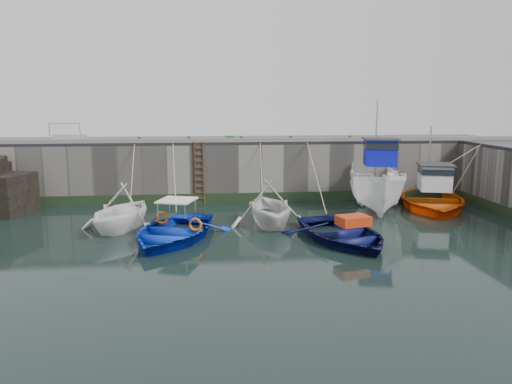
{
  "coord_description": "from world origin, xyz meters",
  "views": [
    {
      "loc": [
        -1.68,
        -15.68,
        5.15
      ],
      "look_at": [
        0.57,
        6.28,
        1.2
      ],
      "focal_mm": 35.0,
      "sensor_mm": 36.0,
      "label": 1
    }
  ],
  "objects": [
    {
      "name": "boat_near_white_rope",
      "position": [
        -5.17,
        8.66,
        0.0
      ],
      "size": [
        0.04,
        3.73,
        3.1
      ],
      "primitive_type": null,
      "color": "tan",
      "rests_on": "ground"
    },
    {
      "name": "boat_near_blue_rope",
      "position": [
        -2.97,
        7.81,
        0.0
      ],
      "size": [
        0.04,
        5.09,
        3.1
      ],
      "primitive_type": null,
      "color": "tan",
      "rests_on": "ground"
    },
    {
      "name": "boat_near_blue",
      "position": [
        -2.97,
        3.13,
        0.0
      ],
      "size": [
        5.39,
        6.4,
        1.13
      ],
      "primitive_type": "imported",
      "rotation": [
        0.0,
        0.0,
        -0.31
      ],
      "color": "#0D32C4",
      "rests_on": "ground"
    },
    {
      "name": "boat_far_orange",
      "position": [
        9.49,
        7.67,
        0.43
      ],
      "size": [
        6.16,
        7.45,
        4.34
      ],
      "rotation": [
        0.0,
        0.0,
        -0.27
      ],
      "color": "#FA5D0D",
      "rests_on": "ground"
    },
    {
      "name": "bollard_a",
      "position": [
        -5.0,
        10.25,
        3.3
      ],
      "size": [
        0.18,
        0.18,
        0.28
      ],
      "primitive_type": "cylinder",
      "color": "#3F1E0F",
      "rests_on": "road_back"
    },
    {
      "name": "kerb_back",
      "position": [
        0.0,
        10.15,
        3.26
      ],
      "size": [
        30.0,
        0.3,
        0.2
      ],
      "primitive_type": "cube",
      "color": "slate",
      "rests_on": "road_back"
    },
    {
      "name": "boat_near_white",
      "position": [
        -5.17,
        4.82,
        0.0
      ],
      "size": [
        4.82,
        5.17,
        2.21
      ],
      "primitive_type": "imported",
      "rotation": [
        0.0,
        0.0,
        -0.35
      ],
      "color": "white",
      "rests_on": "ground"
    },
    {
      "name": "boat_near_navy",
      "position": [
        3.42,
        2.18,
        0.0
      ],
      "size": [
        4.85,
        5.98,
        1.09
      ],
      "primitive_type": "imported",
      "rotation": [
        0.0,
        0.0,
        0.23
      ],
      "color": "#0A0E3F",
      "rests_on": "ground"
    },
    {
      "name": "ground",
      "position": [
        0.0,
        0.0,
        0.0
      ],
      "size": [
        120.0,
        120.0,
        0.0
      ],
      "primitive_type": "plane",
      "color": "black",
      "rests_on": "ground"
    },
    {
      "name": "ladder",
      "position": [
        -2.0,
        9.91,
        1.59
      ],
      "size": [
        0.51,
        0.08,
        3.2
      ],
      "color": "#3F1E0F",
      "rests_on": "ground"
    },
    {
      "name": "boat_near_navy_rope",
      "position": [
        3.42,
        7.34,
        0.0
      ],
      "size": [
        0.04,
        5.92,
        3.1
      ],
      "primitive_type": null,
      "color": "tan",
      "rests_on": "ground"
    },
    {
      "name": "bollard_d",
      "position": [
        2.8,
        10.25,
        3.3
      ],
      "size": [
        0.18,
        0.18,
        0.28
      ],
      "primitive_type": "cylinder",
      "color": "#3F1E0F",
      "rests_on": "road_back"
    },
    {
      "name": "railing",
      "position": [
        -8.75,
        11.25,
        3.36
      ],
      "size": [
        1.6,
        1.05,
        1.0
      ],
      "color": "#A5A8AD",
      "rests_on": "road_back"
    },
    {
      "name": "bollard_b",
      "position": [
        -2.5,
        10.25,
        3.3
      ],
      "size": [
        0.18,
        0.18,
        0.28
      ],
      "primitive_type": "cylinder",
      "color": "#3F1E0F",
      "rests_on": "road_back"
    },
    {
      "name": "algae_back",
      "position": [
        0.0,
        9.96,
        0.25
      ],
      "size": [
        30.0,
        0.08,
        0.5
      ],
      "primitive_type": "cube",
      "color": "black",
      "rests_on": "ground"
    },
    {
      "name": "road_back",
      "position": [
        0.0,
        12.5,
        3.08
      ],
      "size": [
        30.0,
        5.0,
        0.16
      ],
      "primitive_type": "cube",
      "color": "black",
      "rests_on": "quay_back"
    },
    {
      "name": "bollard_e",
      "position": [
        6.0,
        10.25,
        3.3
      ],
      "size": [
        0.18,
        0.18,
        0.28
      ],
      "primitive_type": "cylinder",
      "color": "#3F1E0F",
      "rests_on": "road_back"
    },
    {
      "name": "fish_crate",
      "position": [
        -0.32,
        10.84,
        3.3
      ],
      "size": [
        0.64,
        0.55,
        0.28
      ],
      "primitive_type": "cube",
      "rotation": [
        0.0,
        0.0,
        -0.36
      ],
      "color": "green",
      "rests_on": "road_back"
    },
    {
      "name": "quay_back",
      "position": [
        0.0,
        12.5,
        1.5
      ],
      "size": [
        30.0,
        5.0,
        3.0
      ],
      "primitive_type": "cube",
      "color": "slate",
      "rests_on": "ground"
    },
    {
      "name": "boat_far_white",
      "position": [
        6.66,
        7.64,
        1.09
      ],
      "size": [
        3.93,
        7.1,
        5.59
      ],
      "rotation": [
        0.0,
        0.0,
        -0.22
      ],
      "color": "white",
      "rests_on": "ground"
    },
    {
      "name": "bollard_c",
      "position": [
        0.2,
        10.25,
        3.3
      ],
      "size": [
        0.18,
        0.18,
        0.28
      ],
      "primitive_type": "cylinder",
      "color": "#3F1E0F",
      "rests_on": "road_back"
    },
    {
      "name": "boat_near_blacktrim",
      "position": [
        1.0,
        5.02,
        0.0
      ],
      "size": [
        3.95,
        4.49,
        2.25
      ],
      "primitive_type": "imported",
      "rotation": [
        0.0,
        0.0,
        0.06
      ],
      "color": "silver",
      "rests_on": "ground"
    },
    {
      "name": "boat_near_blacktrim_rope",
      "position": [
        1.0,
        8.76,
        0.0
      ],
      "size": [
        0.04,
        3.6,
        3.1
      ],
      "primitive_type": null,
      "color": "tan",
      "rests_on": "ground"
    }
  ]
}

